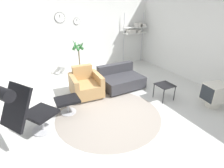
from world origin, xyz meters
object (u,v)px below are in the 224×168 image
(lounge_chair, at_px, (22,107))
(ottoman, at_px, (67,102))
(couch_low, at_px, (120,80))
(side_table, at_px, (165,86))
(armchair_red, at_px, (86,86))
(crt_television, at_px, (215,94))
(potted_plant, at_px, (79,62))
(shelf_unit, at_px, (136,30))

(lounge_chair, bearing_deg, ottoman, 90.00)
(couch_low, distance_m, side_table, 1.36)
(armchair_red, bearing_deg, crt_television, 145.69)
(armchair_red, relative_size, crt_television, 1.45)
(armchair_red, bearing_deg, couch_low, -174.92)
(lounge_chair, relative_size, potted_plant, 0.93)
(side_table, bearing_deg, potted_plant, 118.80)
(shelf_unit, bearing_deg, armchair_red, -146.19)
(crt_television, xyz_separation_m, potted_plant, (-2.29, 3.51, 0.17))
(couch_low, xyz_separation_m, shelf_unit, (1.75, 1.88, 1.16))
(side_table, bearing_deg, couch_low, 119.37)
(armchair_red, height_order, potted_plant, potted_plant)
(lounge_chair, xyz_separation_m, potted_plant, (1.86, 2.73, -0.21))
(armchair_red, height_order, side_table, armchair_red)
(side_table, height_order, potted_plant, potted_plant)
(crt_television, xyz_separation_m, shelf_unit, (0.27, 3.90, 1.06))
(potted_plant, bearing_deg, couch_low, -61.65)
(ottoman, bearing_deg, shelf_unit, 35.75)
(lounge_chair, xyz_separation_m, crt_television, (4.15, -0.78, -0.39))
(potted_plant, xyz_separation_m, shelf_unit, (2.56, 0.40, 0.89))
(lounge_chair, height_order, potted_plant, potted_plant)
(armchair_red, height_order, shelf_unit, shelf_unit)
(crt_television, bearing_deg, couch_low, 46.19)
(couch_low, distance_m, potted_plant, 1.71)
(ottoman, distance_m, potted_plant, 2.38)
(lounge_chair, distance_m, side_table, 3.35)
(crt_television, height_order, shelf_unit, shelf_unit)
(ottoman, height_order, crt_television, crt_television)
(couch_low, xyz_separation_m, potted_plant, (-0.80, 1.49, 0.27))
(lounge_chair, xyz_separation_m, side_table, (3.33, 0.07, -0.35))
(crt_television, bearing_deg, armchair_red, 62.64)
(ottoman, distance_m, side_table, 2.50)
(potted_plant, bearing_deg, lounge_chair, -124.33)
(lounge_chair, bearing_deg, armchair_red, 94.57)
(couch_low, relative_size, shelf_unit, 0.61)
(lounge_chair, distance_m, armchair_red, 2.01)
(couch_low, bearing_deg, side_table, 116.93)
(ottoman, height_order, armchair_red, armchair_red)
(ottoman, xyz_separation_m, shelf_unit, (3.54, 2.55, 1.12))
(armchair_red, height_order, crt_television, armchair_red)
(lounge_chair, distance_m, couch_low, 2.98)
(ottoman, relative_size, potted_plant, 0.40)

